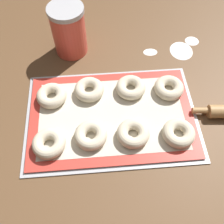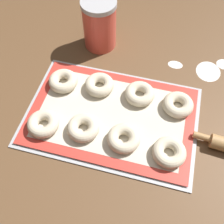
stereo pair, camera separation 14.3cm
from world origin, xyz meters
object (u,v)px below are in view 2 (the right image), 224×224
(bagel_back_mid_left, at_px, (99,85))
(bagel_back_far_right, at_px, (178,105))
(bagel_front_far_right, at_px, (169,152))
(bagel_front_far_left, at_px, (43,124))
(bagel_back_mid_right, at_px, (140,94))
(bagel_back_far_left, at_px, (63,81))
(bagel_front_mid_left, at_px, (83,128))
(baking_tray, at_px, (112,116))
(flour_canister, at_px, (100,24))
(bagel_front_mid_right, at_px, (124,139))

(bagel_back_mid_left, distance_m, bagel_back_far_right, 0.26)
(bagel_front_far_right, bearing_deg, bagel_front_far_left, -179.56)
(bagel_front_far_left, distance_m, bagel_back_mid_right, 0.31)
(bagel_front_far_right, distance_m, bagel_back_far_left, 0.41)
(bagel_front_mid_left, bearing_deg, bagel_front_far_right, -3.00)
(bagel_front_far_right, relative_size, bagel_back_far_left, 1.00)
(baking_tray, distance_m, flour_canister, 0.34)
(bagel_front_far_right, xyz_separation_m, bagel_back_mid_right, (-0.12, 0.18, 0.00))
(bagel_front_mid_left, bearing_deg, bagel_front_far_left, -172.24)
(bagel_back_mid_right, relative_size, flour_canister, 0.53)
(bagel_front_mid_left, height_order, flour_canister, flour_canister)
(bagel_back_far_left, bearing_deg, bagel_front_mid_left, -51.93)
(bagel_front_far_left, bearing_deg, bagel_back_far_left, 89.75)
(baking_tray, bearing_deg, bagel_back_mid_right, 52.58)
(bagel_front_far_left, relative_size, bagel_back_mid_right, 1.00)
(bagel_back_mid_right, bearing_deg, bagel_back_far_left, -177.23)
(bagel_front_far_left, relative_size, bagel_back_far_left, 1.00)
(bagel_back_mid_left, bearing_deg, bagel_back_mid_right, -1.07)
(bagel_front_far_left, relative_size, bagel_front_mid_left, 1.00)
(bagel_back_mid_left, bearing_deg, bagel_back_far_right, -3.03)
(bagel_front_mid_right, bearing_deg, bagel_back_mid_right, 85.60)
(baking_tray, distance_m, bagel_back_far_left, 0.20)
(bagel_front_mid_left, relative_size, bagel_front_far_right, 1.00)
(bagel_back_mid_right, bearing_deg, baking_tray, -127.42)
(bagel_back_far_left, relative_size, bagel_back_far_right, 1.00)
(baking_tray, xyz_separation_m, bagel_back_far_right, (0.19, 0.08, 0.02))
(bagel_back_far_left, height_order, bagel_back_mid_right, same)
(bagel_back_far_left, bearing_deg, baking_tray, -22.32)
(bagel_back_mid_left, xyz_separation_m, bagel_back_mid_right, (0.13, -0.00, 0.00))
(bagel_front_mid_right, distance_m, flour_canister, 0.43)
(bagel_front_mid_right, relative_size, bagel_back_mid_left, 1.00)
(baking_tray, bearing_deg, bagel_back_mid_left, 126.06)
(bagel_front_far_left, relative_size, bagel_back_far_right, 1.00)
(bagel_front_far_left, distance_m, flour_canister, 0.41)
(baking_tray, bearing_deg, bagel_front_far_right, -25.26)
(bagel_front_mid_left, bearing_deg, bagel_back_mid_right, 50.33)
(baking_tray, relative_size, bagel_back_mid_right, 5.55)
(baking_tray, bearing_deg, bagel_back_far_right, 22.09)
(bagel_back_mid_right, height_order, flour_canister, flour_canister)
(bagel_front_far_left, distance_m, bagel_back_mid_left, 0.22)
(bagel_front_mid_right, xyz_separation_m, bagel_front_far_right, (0.13, -0.01, 0.00))
(bagel_front_far_left, bearing_deg, flour_canister, 81.10)
(bagel_front_mid_left, height_order, bagel_back_far_left, same)
(bagel_front_mid_left, height_order, bagel_back_mid_right, same)
(bagel_front_far_left, bearing_deg, bagel_front_mid_right, 2.93)
(bagel_front_mid_right, distance_m, bagel_back_mid_right, 0.17)
(bagel_back_mid_left, relative_size, bagel_back_mid_right, 1.00)
(bagel_front_mid_left, xyz_separation_m, bagel_back_mid_right, (0.14, 0.16, 0.00))
(flour_canister, bearing_deg, bagel_back_far_right, -35.72)
(bagel_front_far_right, relative_size, bagel_back_mid_right, 1.00)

